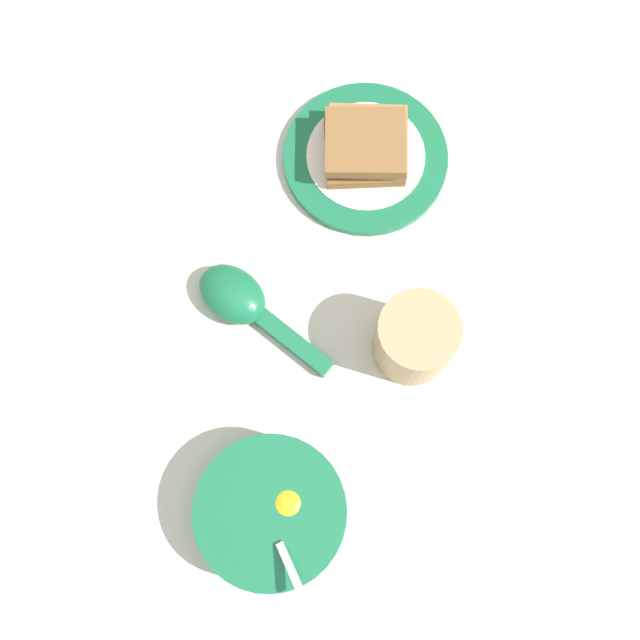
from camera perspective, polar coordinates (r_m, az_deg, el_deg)
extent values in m
plane|color=beige|center=(0.75, -3.85, -1.81)|extent=(3.00, 3.00, 0.00)
cylinder|color=#196B42|center=(0.70, -4.06, -14.40)|extent=(0.14, 0.14, 0.05)
cylinder|color=white|center=(0.70, -4.09, -14.40)|extent=(0.11, 0.11, 0.02)
ellipsoid|color=yellow|center=(0.68, -2.43, -13.78)|extent=(0.03, 0.03, 0.02)
cylinder|color=black|center=(0.69, -5.17, -13.77)|extent=(0.03, 0.03, 0.00)
ellipsoid|color=silver|center=(0.68, -3.66, -15.43)|extent=(0.03, 0.02, 0.01)
cube|color=silver|center=(0.66, -2.17, -18.59)|extent=(0.03, 0.05, 0.03)
cylinder|color=#196B42|center=(0.81, 3.48, 12.23)|extent=(0.17, 0.17, 0.01)
cylinder|color=white|center=(0.81, 3.51, 12.42)|extent=(0.13, 0.13, 0.00)
cube|color=brown|center=(0.80, 3.38, 12.73)|extent=(0.08, 0.08, 0.01)
cube|color=#9E7042|center=(0.79, 3.65, 13.40)|extent=(0.09, 0.09, 0.01)
cube|color=brown|center=(0.78, 3.46, 13.37)|extent=(0.08, 0.08, 0.01)
ellipsoid|color=#196B42|center=(0.75, -6.71, 1.96)|extent=(0.09, 0.09, 0.03)
cube|color=#196B42|center=(0.74, -2.16, -1.78)|extent=(0.08, 0.07, 0.01)
cylinder|color=tan|center=(0.71, 7.25, -1.44)|extent=(0.08, 0.08, 0.08)
cylinder|color=#472B16|center=(0.68, 7.56, -0.85)|extent=(0.06, 0.06, 0.01)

